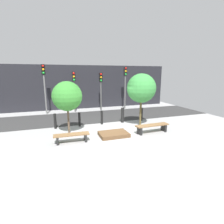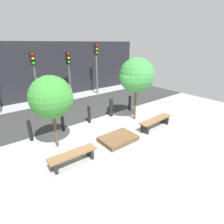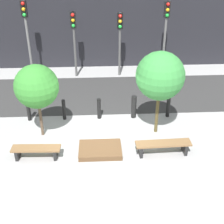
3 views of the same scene
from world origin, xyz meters
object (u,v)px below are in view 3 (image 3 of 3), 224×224
bollard_far_left (29,110)px  traffic_light_west (26,26)px  bench_left (36,150)px  tree_behind_left_bench (37,87)px  bollard_left (64,110)px  bollard_right (134,107)px  tree_behind_right_bench (160,76)px  traffic_light_east (166,26)px  traffic_light_mid_east (120,33)px  traffic_light_mid_west (74,33)px  planter_bed (100,150)px  bollard_far_right (168,107)px  bench_right (163,146)px  bollard_center (99,109)px

bollard_far_left → traffic_light_west: bearing=97.7°
bench_left → tree_behind_left_bench: (0.00, 1.39, 1.72)m
bench_left → bollard_left: bollard_left is taller
bollard_right → tree_behind_right_bench: bearing=-56.0°
bollard_left → bollard_right: 2.85m
traffic_light_east → traffic_light_mid_east: bearing=-180.0°
tree_behind_left_bench → traffic_light_mid_west: 5.57m
traffic_light_mid_west → traffic_light_mid_east: bearing=-0.0°
bench_left → planter_bed: bench_left is taller
bollard_left → tree_behind_right_bench: bearing=-17.0°
bollard_far_left → bollard_far_right: 5.70m
bollard_left → traffic_light_west: size_ratio=0.23×
planter_bed → traffic_light_west: traffic_light_west is taller
bench_left → traffic_light_mid_east: size_ratio=0.51×
bench_left → bollard_left: (0.74, 2.49, 0.14)m
bollard_right → bench_right: bearing=-73.4°
bench_right → bollard_right: 2.60m
bollard_far_left → traffic_light_mid_east: bearing=47.5°
tree_behind_left_bench → bollard_left: size_ratio=3.19×
bench_left → bollard_far_right: bearing=28.4°
tree_behind_left_bench → bollard_right: tree_behind_left_bench is taller
tree_behind_right_bench → bollard_right: size_ratio=3.28×
traffic_light_east → bollard_far_right: bearing=-97.7°
bollard_far_right → traffic_light_mid_west: 6.21m
planter_bed → tree_behind_right_bench: size_ratio=0.46×
planter_bed → bollard_far_left: 3.67m
bollard_right → traffic_light_east: 5.26m
bollard_right → bollard_far_right: size_ratio=1.08×
tree_behind_right_bench → tree_behind_left_bench: bearing=-180.0°
tree_behind_right_bench → bollard_far_left: 5.47m
tree_behind_right_bench → bollard_center: size_ratio=3.58×
bollard_far_right → bollard_center: bearing=180.0°
tree_behind_left_bench → tree_behind_right_bench: size_ratio=0.88×
bench_left → bollard_center: bearing=51.0°
bollard_left → bollard_center: size_ratio=0.98×
bench_left → bollard_left: bearing=75.4°
bollard_left → traffic_light_west: bearing=114.8°
bench_right → traffic_light_west: size_ratio=0.49×
bench_left → bollard_center: size_ratio=1.86×
bollard_left → tree_behind_left_bench: bearing=-124.0°
bench_left → traffic_light_mid_west: size_ratio=0.50×
bollard_right → tree_behind_left_bench: bearing=-163.0°
tree_behind_left_bench → bollard_right: size_ratio=2.88×
planter_bed → traffic_light_west: size_ratio=0.38×
traffic_light_west → bench_left: bearing=-79.5°
bollard_center → traffic_light_west: bearing=128.2°
traffic_light_mid_west → tree_behind_right_bench: bearing=-58.8°
bollard_left → bollard_far_right: 4.28m
traffic_light_mid_west → traffic_light_east: size_ratio=0.88×
bench_left → traffic_light_mid_west: 7.22m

